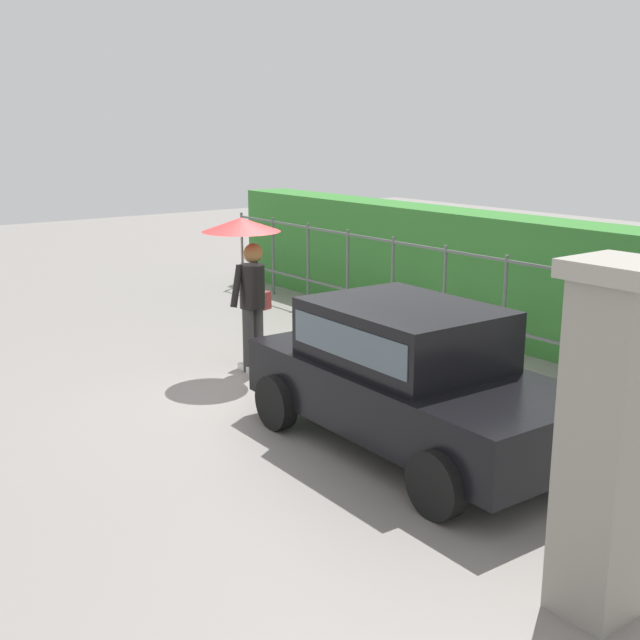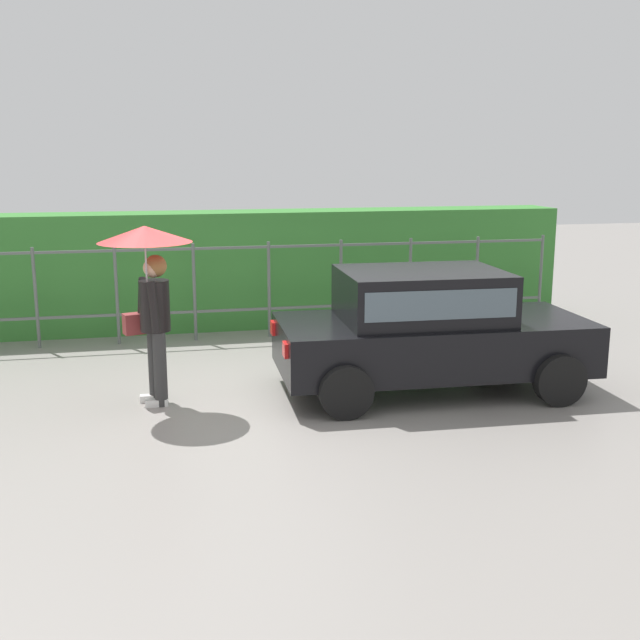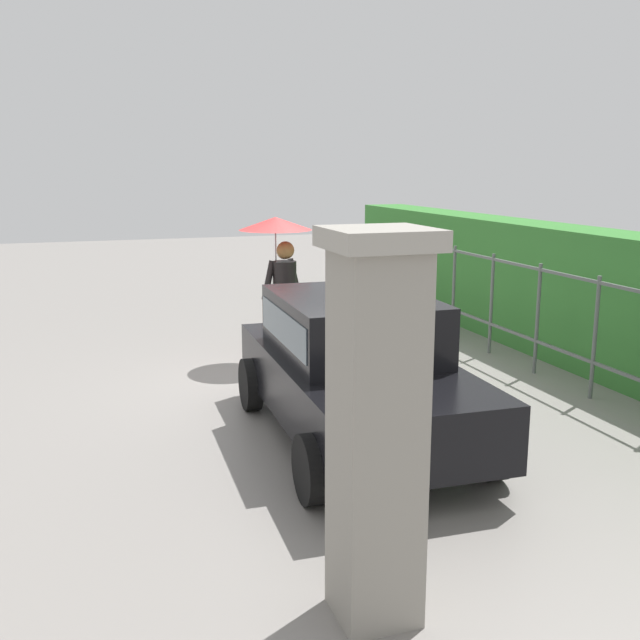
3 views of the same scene
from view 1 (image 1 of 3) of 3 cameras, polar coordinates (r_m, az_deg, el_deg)
The scene contains 6 objects.
ground_plane at distance 9.78m, azimuth -1.88°, elevation -5.46°, with size 40.00×40.00×0.00m, color gray.
car at distance 8.09m, azimuth 6.39°, elevation -3.67°, with size 3.78×1.95×1.48m.
pedestrian at distance 10.51m, azimuth -5.31°, elevation 4.49°, with size 1.03×1.03×2.06m.
gate_pillar at distance 5.50m, azimuth 19.91°, elevation -8.12°, with size 0.60×0.60×2.42m.
fence_section at distance 12.06m, azimuth 8.91°, elevation 2.15°, with size 11.56×0.05×1.50m.
hedge_row at distance 12.72m, azimuth 11.87°, elevation 3.19°, with size 12.51×0.90×1.90m, color #387F33.
Camera 1 is at (7.54, -5.32, 3.21)m, focal length 44.56 mm.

